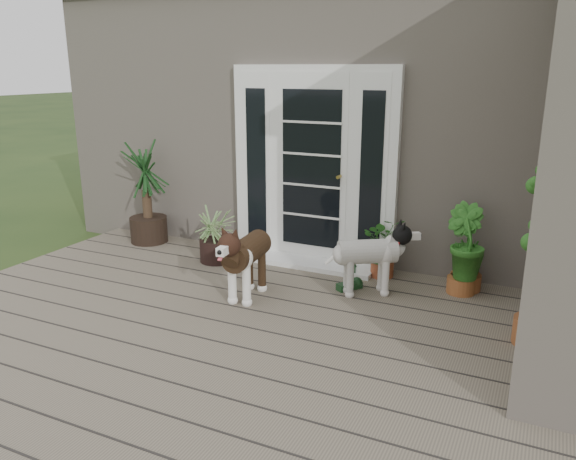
% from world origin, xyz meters
% --- Properties ---
extents(deck, '(6.20, 4.60, 0.12)m').
position_xyz_m(deck, '(0.00, 0.40, 0.06)').
color(deck, '#6B5B4C').
rests_on(deck, ground).
extents(house_main, '(7.40, 4.00, 3.10)m').
position_xyz_m(house_main, '(0.00, 4.65, 1.55)').
color(house_main, '#665E54').
rests_on(house_main, ground).
extents(door_unit, '(1.90, 0.14, 2.15)m').
position_xyz_m(door_unit, '(-0.20, 2.60, 1.19)').
color(door_unit, white).
rests_on(door_unit, deck).
extents(door_step, '(1.60, 0.40, 0.05)m').
position_xyz_m(door_step, '(-0.20, 2.40, 0.14)').
color(door_step, white).
rests_on(door_step, deck).
extents(brindle_dog, '(0.42, 0.84, 0.68)m').
position_xyz_m(brindle_dog, '(-0.32, 1.31, 0.46)').
color(brindle_dog, '#3B2615').
rests_on(brindle_dog, deck).
extents(white_dog, '(0.81, 0.67, 0.63)m').
position_xyz_m(white_dog, '(0.68, 1.87, 0.43)').
color(white_dog, white).
rests_on(white_dog, deck).
extents(spider_plant, '(0.74, 0.74, 0.67)m').
position_xyz_m(spider_plant, '(-1.14, 2.07, 0.46)').
color(spider_plant, '#8C9D61').
rests_on(spider_plant, deck).
extents(yucca, '(1.15, 1.15, 1.26)m').
position_xyz_m(yucca, '(-2.32, 2.34, 0.75)').
color(yucca, black).
rests_on(yucca, deck).
extents(herb_a, '(0.61, 0.61, 0.57)m').
position_xyz_m(herb_a, '(0.69, 2.40, 0.41)').
color(herb_a, '#214C15').
rests_on(herb_a, deck).
extents(herb_b, '(0.62, 0.62, 0.66)m').
position_xyz_m(herb_b, '(1.51, 2.29, 0.45)').
color(herb_b, '#214D16').
rests_on(herb_b, deck).
extents(herb_c, '(0.36, 0.36, 0.56)m').
position_xyz_m(herb_c, '(1.54, 2.40, 0.40)').
color(herb_c, '#255C1A').
rests_on(herb_c, deck).
extents(sapling, '(0.47, 0.47, 1.56)m').
position_xyz_m(sapling, '(2.19, 1.44, 0.90)').
color(sapling, '#1F651C').
rests_on(sapling, deck).
extents(clog_left, '(0.21, 0.31, 0.08)m').
position_xyz_m(clog_left, '(0.37, 2.34, 0.16)').
color(clog_left, '#153419').
rests_on(clog_left, deck).
extents(clog_right, '(0.29, 0.32, 0.09)m').
position_xyz_m(clog_right, '(0.50, 1.91, 0.16)').
color(clog_right, '#153518').
rests_on(clog_right, deck).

